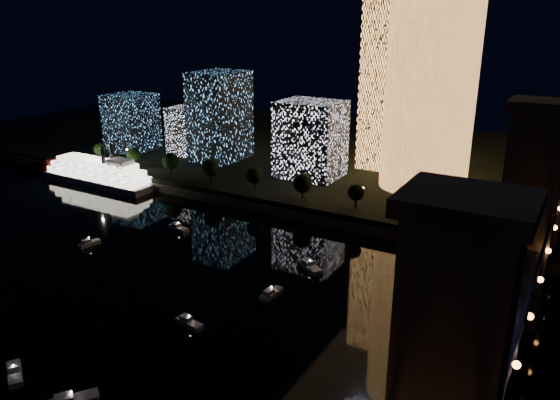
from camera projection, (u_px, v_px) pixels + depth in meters
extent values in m
plane|color=black|center=(151.00, 342.00, 116.62)|extent=(520.00, 520.00, 0.00)
cube|color=black|center=(396.00, 163.00, 246.65)|extent=(420.00, 160.00, 5.00)
cube|color=#6B5E4C|center=(320.00, 218.00, 183.19)|extent=(420.00, 6.00, 3.00)
cylinder|color=#FFA651|center=(432.00, 74.00, 192.36)|extent=(32.00, 32.00, 82.93)
cube|color=#FFA651|center=(398.00, 75.00, 220.54)|extent=(23.83, 23.83, 75.81)
cube|color=white|center=(311.00, 139.00, 213.98)|extent=(24.07, 20.37, 29.63)
cube|color=#56A3EB|center=(220.00, 116.00, 238.76)|extent=(19.06, 24.78, 38.12)
cube|color=white|center=(197.00, 130.00, 249.67)|extent=(21.47, 19.52, 21.47)
cube|color=#56A3EB|center=(132.00, 122.00, 256.87)|extent=(18.58, 20.44, 26.02)
cube|color=#181E4E|center=(475.00, 364.00, 79.89)|extent=(10.00, 260.00, 2.00)
cube|color=#6B5E4C|center=(526.00, 220.00, 118.82)|extent=(11.00, 9.00, 48.00)
cube|color=#6B5E4C|center=(544.00, 105.00, 110.71)|extent=(13.00, 11.00, 2.00)
cube|color=#6B5E4C|center=(468.00, 203.00, 53.46)|extent=(13.00, 11.00, 2.00)
cube|color=#181E4E|center=(445.00, 313.00, 79.99)|extent=(0.50, 150.00, 0.50)
cube|color=#181E4E|center=(518.00, 332.00, 75.24)|extent=(0.50, 150.00, 0.50)
cube|color=#6B5E4C|center=(542.00, 207.00, 163.77)|extent=(12.00, 40.00, 23.00)
cube|color=#181E4E|center=(419.00, 378.00, 71.31)|extent=(0.50, 0.50, 7.00)
cube|color=#181E4E|center=(461.00, 299.00, 90.94)|extent=(0.50, 0.50, 7.00)
cube|color=#181E4E|center=(488.00, 248.00, 110.56)|extent=(0.50, 0.50, 7.00)
cube|color=#181E4E|center=(507.00, 213.00, 130.19)|extent=(0.50, 0.50, 7.00)
sphere|color=orange|center=(438.00, 342.00, 81.92)|extent=(1.20, 1.20, 1.20)
sphere|color=orange|center=(493.00, 240.00, 118.71)|extent=(1.20, 1.20, 1.20)
sphere|color=orange|center=(522.00, 187.00, 155.51)|extent=(1.20, 1.20, 1.20)
cube|color=silver|center=(99.00, 180.00, 224.66)|extent=(54.14, 13.05, 2.70)
cube|color=white|center=(98.00, 174.00, 223.82)|extent=(49.63, 11.87, 2.47)
cube|color=white|center=(97.00, 169.00, 223.02)|extent=(45.11, 10.68, 2.47)
cube|color=white|center=(97.00, 163.00, 222.21)|extent=(38.35, 9.48, 2.47)
cube|color=silver|center=(120.00, 162.00, 214.97)|extent=(9.08, 6.86, 2.02)
cylinder|color=black|center=(103.00, 155.00, 215.61)|extent=(1.57, 1.57, 6.75)
cylinder|color=black|center=(112.00, 153.00, 219.27)|extent=(1.57, 1.57, 6.75)
cylinder|color=maroon|center=(55.00, 167.00, 237.10)|extent=(8.00, 10.22, 7.87)
cube|color=silver|center=(412.00, 306.00, 129.69)|extent=(9.65, 4.66, 1.20)
cube|color=silver|center=(407.00, 301.00, 129.77)|extent=(3.64, 2.98, 1.00)
sphere|color=white|center=(413.00, 299.00, 129.04)|extent=(0.36, 0.36, 0.36)
cube|color=silver|center=(90.00, 244.00, 164.97)|extent=(3.33, 6.80, 1.20)
cube|color=silver|center=(86.00, 241.00, 163.92)|extent=(2.11, 2.57, 1.00)
sphere|color=white|center=(89.00, 238.00, 164.32)|extent=(0.36, 0.36, 0.36)
cube|color=silver|center=(189.00, 324.00, 122.49)|extent=(7.41, 3.28, 1.20)
cube|color=silver|center=(186.00, 318.00, 122.76)|extent=(2.74, 2.20, 1.00)
sphere|color=white|center=(189.00, 316.00, 121.84)|extent=(0.36, 0.36, 0.36)
cube|color=silver|center=(64.00, 398.00, 97.11)|extent=(3.81, 4.00, 1.00)
sphere|color=white|center=(71.00, 392.00, 97.35)|extent=(0.36, 0.36, 0.36)
cube|color=silver|center=(272.00, 294.00, 135.45)|extent=(3.05, 7.51, 1.20)
cube|color=silver|center=(269.00, 292.00, 134.25)|extent=(2.14, 2.73, 1.00)
sphere|color=white|center=(272.00, 287.00, 134.80)|extent=(0.36, 0.36, 0.36)
cube|color=silver|center=(15.00, 374.00, 105.33)|extent=(8.23, 6.42, 1.20)
cube|color=silver|center=(13.00, 366.00, 105.98)|extent=(3.51, 3.27, 1.00)
sphere|color=white|center=(13.00, 365.00, 104.68)|extent=(0.36, 0.36, 0.36)
cube|color=silver|center=(179.00, 228.00, 176.55)|extent=(8.26, 4.16, 1.20)
cube|color=silver|center=(176.00, 224.00, 176.95)|extent=(3.14, 2.60, 1.00)
sphere|color=white|center=(178.00, 223.00, 175.90)|extent=(0.36, 0.36, 0.36)
cube|color=silver|center=(310.00, 267.00, 149.77)|extent=(9.05, 7.15, 1.20)
cube|color=silver|center=(307.00, 261.00, 150.54)|extent=(3.87, 3.62, 1.00)
sphere|color=white|center=(310.00, 260.00, 149.13)|extent=(0.36, 0.36, 0.36)
cylinder|color=black|center=(101.00, 157.00, 238.58)|extent=(0.70, 0.70, 4.00)
sphere|color=black|center=(100.00, 149.00, 237.44)|extent=(5.40, 5.40, 5.40)
cylinder|color=black|center=(134.00, 163.00, 229.07)|extent=(0.70, 0.70, 4.00)
sphere|color=black|center=(134.00, 155.00, 227.94)|extent=(6.05, 6.05, 6.05)
cylinder|color=black|center=(171.00, 169.00, 219.57)|extent=(0.70, 0.70, 4.00)
sphere|color=black|center=(170.00, 161.00, 218.43)|extent=(6.67, 6.67, 6.67)
cylinder|color=black|center=(211.00, 177.00, 210.07)|extent=(0.70, 0.70, 4.00)
sphere|color=black|center=(211.00, 168.00, 208.93)|extent=(6.89, 6.89, 6.89)
cylinder|color=black|center=(255.00, 184.00, 200.56)|extent=(0.70, 0.70, 4.00)
sphere|color=black|center=(254.00, 175.00, 199.43)|extent=(6.33, 6.33, 6.33)
cylinder|color=black|center=(303.00, 193.00, 191.06)|extent=(0.70, 0.70, 4.00)
sphere|color=black|center=(303.00, 183.00, 189.92)|extent=(6.93, 6.93, 6.93)
cylinder|color=black|center=(356.00, 202.00, 181.56)|extent=(0.70, 0.70, 4.00)
sphere|color=black|center=(356.00, 192.00, 180.42)|extent=(5.63, 5.63, 5.63)
cylinder|color=black|center=(415.00, 213.00, 172.05)|extent=(0.70, 0.70, 4.00)
sphere|color=black|center=(415.00, 202.00, 170.92)|extent=(5.38, 5.38, 5.38)
cylinder|color=black|center=(480.00, 224.00, 162.55)|extent=(0.70, 0.70, 4.00)
sphere|color=black|center=(482.00, 213.00, 161.41)|extent=(6.50, 6.50, 6.50)
cylinder|color=black|center=(127.00, 156.00, 238.57)|extent=(0.24, 0.24, 5.00)
sphere|color=#FFCC7F|center=(127.00, 150.00, 237.66)|extent=(0.70, 0.70, 0.70)
cylinder|color=black|center=(166.00, 162.00, 228.12)|extent=(0.24, 0.24, 5.00)
sphere|color=#FFCC7F|center=(165.00, 156.00, 227.21)|extent=(0.70, 0.70, 0.70)
cylinder|color=black|center=(208.00, 170.00, 217.66)|extent=(0.24, 0.24, 5.00)
sphere|color=#FFCC7F|center=(208.00, 163.00, 216.75)|extent=(0.70, 0.70, 0.70)
cylinder|color=black|center=(254.00, 177.00, 207.21)|extent=(0.24, 0.24, 5.00)
sphere|color=#FFCC7F|center=(254.00, 170.00, 206.30)|extent=(0.70, 0.70, 0.70)
cylinder|color=black|center=(305.00, 186.00, 196.75)|extent=(0.24, 0.24, 5.00)
sphere|color=#FFCC7F|center=(306.00, 179.00, 195.84)|extent=(0.70, 0.70, 0.70)
cylinder|color=black|center=(362.00, 196.00, 186.30)|extent=(0.24, 0.24, 5.00)
sphere|color=#FFCC7F|center=(363.00, 188.00, 185.39)|extent=(0.70, 0.70, 0.70)
cylinder|color=black|center=(426.00, 207.00, 175.85)|extent=(0.24, 0.24, 5.00)
sphere|color=#FFCC7F|center=(427.00, 199.00, 174.94)|extent=(0.70, 0.70, 0.70)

